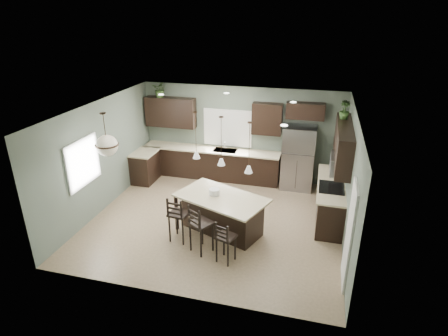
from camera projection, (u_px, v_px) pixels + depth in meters
The scene contains 32 objects.
ground at pixel (216, 220), 9.29m from camera, with size 6.00×6.00×0.00m, color #9E8466.
pantry_door at pixel (349, 236), 6.82m from camera, with size 0.04×0.82×2.04m, color white.
window_back at pixel (228, 128), 11.22m from camera, with size 1.35×0.02×1.00m, color white.
window_left at pixel (82, 162), 8.67m from camera, with size 0.02×1.10×1.00m, color white.
left_return_cabs at pixel (145, 167), 11.26m from camera, with size 0.60×0.90×0.90m, color black.
left_return_countertop at pixel (145, 152), 11.08m from camera, with size 0.66×0.96×0.04m, color beige.
back_lower_cabs at pixel (211, 164), 11.50m from camera, with size 4.20×0.60×0.90m, color black.
back_countertop at pixel (211, 150), 11.30m from camera, with size 4.20×0.66×0.04m, color beige.
sink_inset at pixel (225, 150), 11.19m from camera, with size 0.70×0.45×0.01m, color gray.
faucet at pixel (225, 146), 11.10m from camera, with size 0.02×0.02×0.28m, color silver.
back_upper_left at pixel (171, 112), 11.33m from camera, with size 1.55×0.34×0.90m, color black.
back_upper_right at pixel (267, 119), 10.64m from camera, with size 0.85×0.34×0.90m, color black.
fridge_header at pixel (306, 111), 10.28m from camera, with size 1.05×0.34×0.45m, color black.
right_lower_cabs at pixel (330, 201), 9.27m from camera, with size 0.60×2.35×0.90m, color black.
right_countertop at pixel (331, 184), 9.09m from camera, with size 0.66×2.35×0.04m, color beige.
cooktop at pixel (332, 188), 8.83m from camera, with size 0.58×0.75×0.02m, color black.
wall_oven_front at pixel (317, 204), 9.09m from camera, with size 0.01×0.72×0.60m, color gray.
right_upper_cabs at pixel (343, 144), 8.65m from camera, with size 0.34×2.35×0.90m, color black.
microwave at pixel (339, 164), 8.57m from camera, with size 0.40×0.75×0.40m, color gray.
refrigerator at pixel (298, 158), 10.67m from camera, with size 0.90×0.74×1.85m, color gray.
kitchen_island at pixel (221, 215), 8.61m from camera, with size 2.02×1.14×0.92m, color black.
serving_dish at pixel (214, 192), 8.51m from camera, with size 0.24×0.24×0.14m, color silver.
bar_stool_left at pixel (179, 218), 8.29m from camera, with size 0.41×0.41×1.11m, color black.
bar_stool_center at pixel (201, 228), 7.90m from camera, with size 0.42×0.42×1.13m, color black.
bar_stool_right at pixel (226, 241), 7.60m from camera, with size 0.36×0.36×0.96m, color black.
pendant_left at pixel (196, 135), 8.29m from camera, with size 0.17×0.17×1.10m, color white, non-canonical shape.
pendant_center at pixel (221, 141), 7.91m from camera, with size 0.17×0.17×1.10m, color silver, non-canonical shape.
pendant_right at pixel (249, 148), 7.54m from camera, with size 0.17×0.17×1.10m, color silver, non-canonical shape.
chandelier at pixel (106, 135), 8.16m from camera, with size 0.52×0.52×0.99m, color beige, non-canonical shape.
plant_back_left at pixel (160, 89), 11.10m from camera, with size 0.43×0.37×0.48m, color #334E22.
plant_right_wall at pixel (345, 110), 8.89m from camera, with size 0.25×0.25×0.44m, color #375A27.
room_shell at pixel (215, 156), 8.63m from camera, with size 6.00×6.00×6.00m.
Camera 1 is at (2.24, -7.74, 4.82)m, focal length 30.00 mm.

